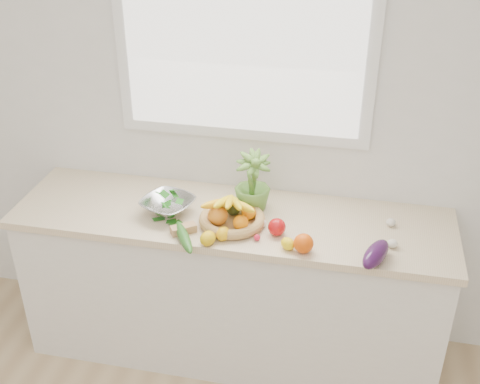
% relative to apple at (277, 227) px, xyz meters
% --- Properties ---
extents(back_wall, '(4.50, 0.02, 2.70)m').
position_rel_apple_xyz_m(back_wall, '(-0.25, 0.43, 0.41)').
color(back_wall, white).
rests_on(back_wall, ground).
extents(counter_cabinet, '(2.20, 0.58, 0.86)m').
position_rel_apple_xyz_m(counter_cabinet, '(-0.25, 0.13, -0.51)').
color(counter_cabinet, silver).
rests_on(counter_cabinet, ground).
extents(countertop, '(2.24, 0.62, 0.04)m').
position_rel_apple_xyz_m(countertop, '(-0.25, 0.13, -0.06)').
color(countertop, beige).
rests_on(countertop, counter_cabinet).
extents(window_frame, '(1.30, 0.03, 1.10)m').
position_rel_apple_xyz_m(window_frame, '(-0.25, 0.42, 0.81)').
color(window_frame, white).
rests_on(window_frame, back_wall).
extents(window_pane, '(1.18, 0.01, 0.98)m').
position_rel_apple_xyz_m(window_pane, '(-0.25, 0.40, 0.81)').
color(window_pane, white).
rests_on(window_pane, window_frame).
extents(orange_loose, '(0.10, 0.10, 0.09)m').
position_rel_apple_xyz_m(orange_loose, '(0.14, -0.12, 0.00)').
color(orange_loose, '#DF4D07').
rests_on(orange_loose, countertop).
extents(lemon_a, '(0.08, 0.09, 0.06)m').
position_rel_apple_xyz_m(lemon_a, '(-0.24, -0.10, -0.01)').
color(lemon_a, '#E8A80C').
rests_on(lemon_a, countertop).
extents(lemon_b, '(0.10, 0.11, 0.07)m').
position_rel_apple_xyz_m(lemon_b, '(-0.30, -0.15, -0.01)').
color(lemon_b, '#E3B20C').
rests_on(lemon_b, countertop).
extents(lemon_c, '(0.09, 0.09, 0.06)m').
position_rel_apple_xyz_m(lemon_c, '(0.07, -0.11, -0.01)').
color(lemon_c, yellow).
rests_on(lemon_c, countertop).
extents(apple, '(0.11, 0.11, 0.09)m').
position_rel_apple_xyz_m(apple, '(0.00, 0.00, 0.00)').
color(apple, '#B10E10').
rests_on(apple, countertop).
extents(ginger, '(0.13, 0.11, 0.04)m').
position_rel_apple_xyz_m(ginger, '(-0.44, -0.08, -0.02)').
color(ginger, tan).
rests_on(ginger, countertop).
extents(garlic_a, '(0.06, 0.06, 0.04)m').
position_rel_apple_xyz_m(garlic_a, '(0.54, 0.01, -0.02)').
color(garlic_a, white).
rests_on(garlic_a, countertop).
extents(garlic_b, '(0.06, 0.06, 0.04)m').
position_rel_apple_xyz_m(garlic_b, '(0.54, 0.19, -0.02)').
color(garlic_b, beige).
rests_on(garlic_b, countertop).
extents(garlic_c, '(0.06, 0.06, 0.05)m').
position_rel_apple_xyz_m(garlic_c, '(-0.09, 0.05, -0.02)').
color(garlic_c, silver).
rests_on(garlic_c, countertop).
extents(eggplant, '(0.16, 0.24, 0.09)m').
position_rel_apple_xyz_m(eggplant, '(0.47, -0.13, 0.00)').
color(eggplant, '#310F3A').
rests_on(eggplant, countertop).
extents(cucumber, '(0.18, 0.27, 0.05)m').
position_rel_apple_xyz_m(cucumber, '(-0.42, -0.15, -0.02)').
color(cucumber, '#1C5519').
rests_on(cucumber, countertop).
extents(radish, '(0.04, 0.04, 0.03)m').
position_rel_apple_xyz_m(radish, '(-0.08, -0.07, -0.03)').
color(radish, red).
rests_on(radish, countertop).
extents(potted_herb, '(0.23, 0.23, 0.33)m').
position_rel_apple_xyz_m(potted_herb, '(-0.16, 0.21, 0.11)').
color(potted_herb, '#548430').
rests_on(potted_herb, countertop).
extents(fruit_basket, '(0.36, 0.36, 0.18)m').
position_rel_apple_xyz_m(fruit_basket, '(-0.23, 0.04, 0.01)').
color(fruit_basket, tan).
rests_on(fruit_basket, countertop).
extents(colander_with_spinach, '(0.32, 0.32, 0.13)m').
position_rel_apple_xyz_m(colander_with_spinach, '(-0.57, 0.07, 0.02)').
color(colander_with_spinach, silver).
rests_on(colander_with_spinach, countertop).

